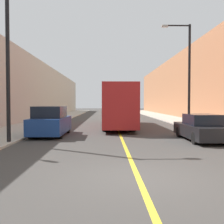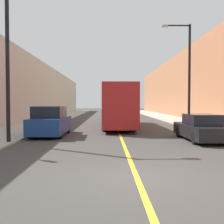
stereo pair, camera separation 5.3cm
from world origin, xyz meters
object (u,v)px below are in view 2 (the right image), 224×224
car_right_near (200,128)px  street_lamp_left (11,56)px  street_lamp_right (187,70)px  bus (117,106)px  parked_suv_left (51,122)px

car_right_near → street_lamp_left: bearing=-174.6°
car_right_near → street_lamp_right: street_lamp_right is taller
bus → street_lamp_right: street_lamp_right is taller
car_right_near → street_lamp_left: 10.78m
street_lamp_right → street_lamp_left: bearing=-145.3°
car_right_near → street_lamp_right: (1.36, 6.95, 4.14)m
street_lamp_left → street_lamp_right: street_lamp_right is taller
car_right_near → street_lamp_left: (-10.04, -0.95, 3.80)m
bus → parked_suv_left: 7.79m
parked_suv_left → car_right_near: bearing=-14.8°
parked_suv_left → bus: bearing=54.4°
bus → car_right_near: size_ratio=2.62×
parked_suv_left → car_right_near: (8.80, -2.33, -0.21)m
bus → parked_suv_left: bus is taller
street_lamp_left → car_right_near: bearing=5.4°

